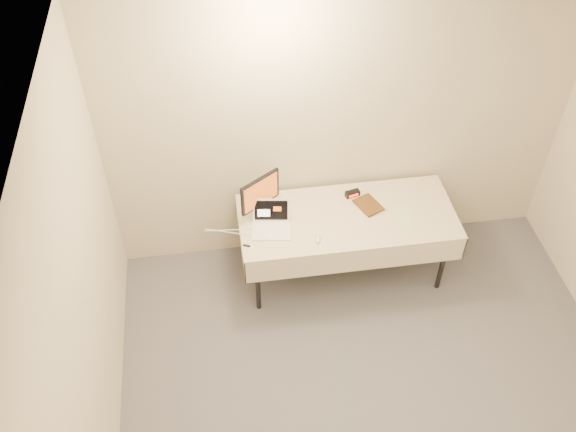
{
  "coord_description": "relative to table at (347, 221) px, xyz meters",
  "views": [
    {
      "loc": [
        -1.07,
        -1.75,
        4.58
      ],
      "look_at": [
        -0.52,
        1.99,
        0.86
      ],
      "focal_mm": 40.0,
      "sensor_mm": 36.0,
      "label": 1
    }
  ],
  "objects": [
    {
      "name": "laptop",
      "position": [
        -0.66,
        -0.03,
        0.11
      ],
      "size": [
        0.35,
        0.33,
        0.21
      ],
      "rotation": [
        0.0,
        0.0,
        -0.15
      ],
      "color": "white",
      "rests_on": "table"
    },
    {
      "name": "alarm_clock",
      "position": [
        0.09,
        0.24,
        0.09
      ],
      "size": [
        0.14,
        0.08,
        0.05
      ],
      "rotation": [
        0.0,
        0.0,
        0.24
      ],
      "color": "black",
      "rests_on": "table"
    },
    {
      "name": "monitor",
      "position": [
        -0.73,
        0.12,
        0.3
      ],
      "size": [
        0.34,
        0.24,
        0.41
      ],
      "rotation": [
        0.0,
        0.0,
        0.6
      ],
      "color": "black",
      "rests_on": "table"
    },
    {
      "name": "usb_dongle",
      "position": [
        -0.89,
        -0.23,
        0.07
      ],
      "size": [
        0.06,
        0.04,
        0.01
      ],
      "primitive_type": "cube",
      "rotation": [
        0.0,
        0.0,
        -0.43
      ],
      "color": "black",
      "rests_on": "table"
    },
    {
      "name": "table",
      "position": [
        0.0,
        0.0,
        0.0
      ],
      "size": [
        1.86,
        0.81,
        0.74
      ],
      "color": "black",
      "rests_on": "ground"
    },
    {
      "name": "clicker",
      "position": [
        -0.3,
        -0.24,
        0.07
      ],
      "size": [
        0.07,
        0.1,
        0.02
      ],
      "primitive_type": "ellipsoid",
      "rotation": [
        0.0,
        0.0,
        -0.22
      ],
      "color": "silver",
      "rests_on": "table"
    },
    {
      "name": "paper_form",
      "position": [
        0.48,
        -0.08,
        0.06
      ],
      "size": [
        0.15,
        0.28,
        0.0
      ],
      "primitive_type": "cube",
      "rotation": [
        0.0,
        0.0,
        -0.19
      ],
      "color": "#B4D6AA",
      "rests_on": "table"
    },
    {
      "name": "book",
      "position": [
        0.12,
        0.06,
        0.18
      ],
      "size": [
        0.17,
        0.09,
        0.24
      ],
      "primitive_type": "imported",
      "rotation": [
        0.0,
        0.0,
        0.4
      ],
      "color": "brown",
      "rests_on": "table"
    },
    {
      "name": "back_wall",
      "position": [
        0.0,
        0.45,
        0.67
      ],
      "size": [
        4.0,
        0.1,
        2.7
      ],
      "primitive_type": "cube",
      "color": "beige",
      "rests_on": "ground"
    }
  ]
}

